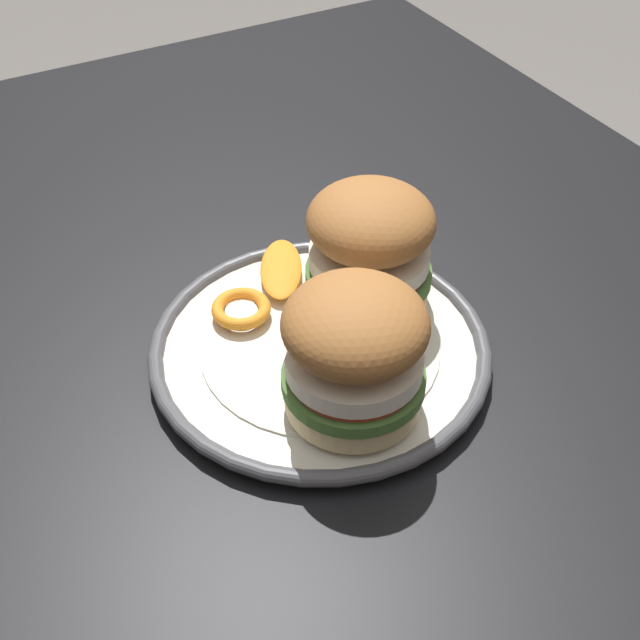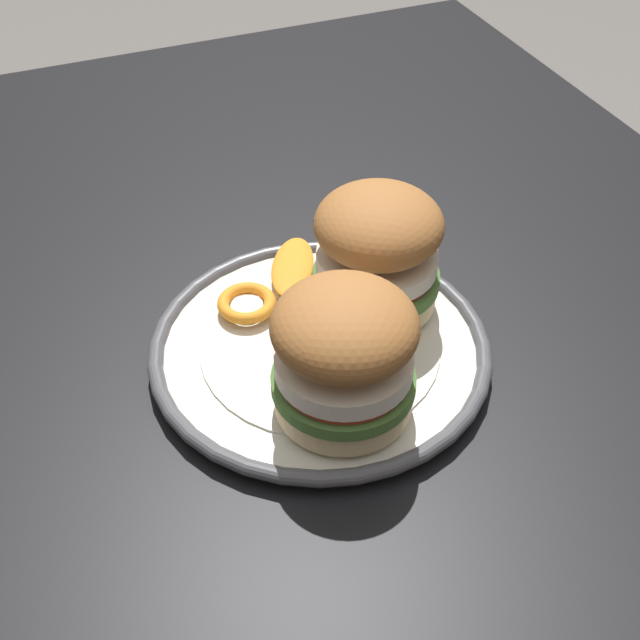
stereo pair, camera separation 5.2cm
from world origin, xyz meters
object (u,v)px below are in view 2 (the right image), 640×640
object	(u,v)px
sandwich_half_left	(377,250)
sandwich_half_right	(344,352)
dinner_plate	(320,350)
dining_table	(298,493)

from	to	relation	value
sandwich_half_left	sandwich_half_right	size ratio (longest dim) A/B	1.07
sandwich_half_left	dinner_plate	bearing A→B (deg)	115.82
dining_table	sandwich_half_right	size ratio (longest dim) A/B	10.06
dining_table	sandwich_half_left	bearing A→B (deg)	-51.80
dining_table	dinner_plate	world-z (taller)	dinner_plate
dining_table	sandwich_half_right	bearing A→B (deg)	-119.20
dinner_plate	sandwich_half_left	bearing A→B (deg)	-64.18
sandwich_half_left	dining_table	bearing A→B (deg)	128.20
sandwich_half_left	sandwich_half_right	distance (m)	0.12
dinner_plate	sandwich_half_right	world-z (taller)	sandwich_half_right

